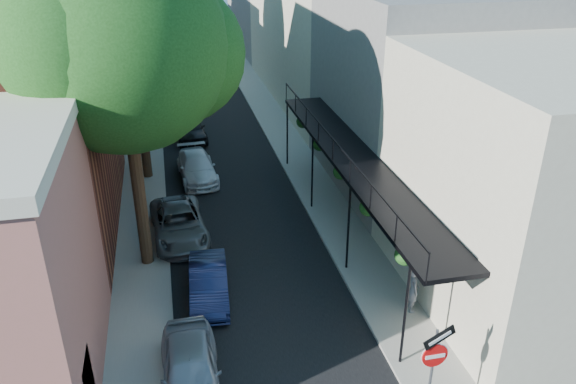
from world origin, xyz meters
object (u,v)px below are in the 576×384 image
sign_post (434,359)px  parked_car_b (209,283)px  parked_car_g (169,90)px  parked_car_f (168,109)px  oak_mid (140,32)px  pedestrian (413,290)px  oak_near (135,49)px  parked_car_d (197,167)px  parked_car_e (190,128)px  parked_car_c (179,224)px  parked_car_a (191,370)px

sign_post → parked_car_b: size_ratio=0.83×
parked_car_g → parked_car_f: bearing=-92.3°
sign_post → oak_mid: size_ratio=0.29×
oak_mid → pedestrian: oak_mid is taller
oak_near → sign_post: bearing=-54.9°
sign_post → oak_mid: 19.14m
parked_car_d → parked_car_g: 14.52m
sign_post → parked_car_f: size_ratio=0.80×
parked_car_e → parked_car_f: size_ratio=1.09×
parked_car_b → parked_car_c: parked_car_c is taller
parked_car_b → parked_car_a: bearing=-98.0°
sign_post → parked_car_f: 27.05m
parked_car_b → pedestrian: bearing=-15.7°
parked_car_d → pedestrian: size_ratio=2.66×
parked_car_f → sign_post: bearing=-80.0°
parked_car_d → parked_car_e: 5.76m
sign_post → parked_car_g: sign_post is taller
parked_car_e → parked_car_f: (-1.14, 4.21, -0.08)m
parked_car_g → pedestrian: (6.91, -26.73, 0.25)m
parked_car_b → pedestrian: size_ratio=2.28×
sign_post → parked_car_b: (-4.91, 6.44, -1.45)m
oak_near → parked_car_f: oak_near is taller
parked_car_b → parked_car_f: bearing=96.1°
parked_car_a → parked_car_b: bearing=78.1°
pedestrian → parked_car_e: bearing=30.1°
parked_car_e → oak_mid: bearing=-117.3°
oak_mid → parked_car_e: (2.02, 4.94, -6.36)m
parked_car_a → parked_car_d: parked_car_a is taller
parked_car_e → sign_post: bearing=-83.4°
parked_car_b → parked_car_d: size_ratio=0.86×
oak_mid → pedestrian: 16.51m
parked_car_f → parked_car_e: bearing=-77.0°
parked_car_c → pedestrian: (7.13, -6.57, 0.29)m
sign_post → parked_car_e: 22.70m
oak_near → parked_car_g: bearing=87.2°
pedestrian → oak_near: bearing=69.1°
sign_post → pedestrian: (1.43, 4.19, -1.13)m
parked_car_e → parked_car_g: bearing=91.0°
oak_mid → parked_car_c: bearing=-82.2°
parked_car_b → parked_car_d: parked_car_d is taller
parked_car_d → parked_car_f: parked_car_f is taller
parked_car_e → parked_car_g: parked_car_e is taller
parked_car_b → parked_car_d: (0.35, 10.00, 0.02)m
oak_mid → parked_car_a: bearing=-86.8°
parked_car_c → pedestrian: pedestrian is taller
oak_near → parked_car_e: (1.97, 12.91, -7.18)m
parked_car_d → parked_car_f: (-1.14, 9.97, 0.01)m
parked_car_b → sign_post: bearing=-48.9°
oak_mid → oak_near: bearing=-89.6°
parked_car_b → parked_car_c: (-0.78, 4.32, 0.03)m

